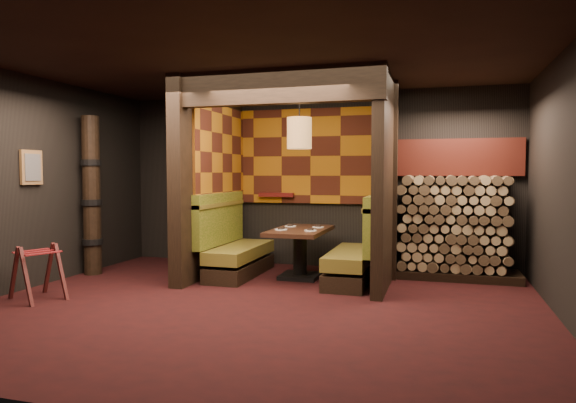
# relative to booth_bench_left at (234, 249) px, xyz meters

# --- Properties ---
(floor) EXTENTS (6.50, 5.50, 0.02)m
(floor) POSITION_rel_booth_bench_left_xyz_m (0.96, -1.65, -0.41)
(floor) COLOR black
(floor) RESTS_ON ground
(ceiling) EXTENTS (6.50, 5.50, 0.02)m
(ceiling) POSITION_rel_booth_bench_left_xyz_m (0.96, -1.65, 2.46)
(ceiling) COLOR black
(ceiling) RESTS_ON ground
(wall_back) EXTENTS (6.50, 0.02, 2.85)m
(wall_back) POSITION_rel_booth_bench_left_xyz_m (0.96, 1.11, 1.02)
(wall_back) COLOR black
(wall_back) RESTS_ON ground
(wall_front) EXTENTS (6.50, 0.02, 2.85)m
(wall_front) POSITION_rel_booth_bench_left_xyz_m (0.96, -4.41, 1.02)
(wall_front) COLOR black
(wall_front) RESTS_ON ground
(wall_left) EXTENTS (0.02, 5.50, 2.85)m
(wall_left) POSITION_rel_booth_bench_left_xyz_m (-2.30, -1.65, 1.02)
(wall_left) COLOR black
(wall_left) RESTS_ON ground
(wall_right) EXTENTS (0.02, 5.50, 2.85)m
(wall_right) POSITION_rel_booth_bench_left_xyz_m (4.22, -1.65, 1.02)
(wall_right) COLOR black
(wall_right) RESTS_ON ground
(partition_left) EXTENTS (0.20, 2.20, 2.85)m
(partition_left) POSITION_rel_booth_bench_left_xyz_m (-0.39, -0.00, 1.02)
(partition_left) COLOR black
(partition_left) RESTS_ON floor
(partition_right) EXTENTS (0.15, 2.10, 2.85)m
(partition_right) POSITION_rel_booth_bench_left_xyz_m (2.26, 0.05, 1.02)
(partition_right) COLOR black
(partition_right) RESTS_ON floor
(header_beam) EXTENTS (2.85, 0.18, 0.44)m
(header_beam) POSITION_rel_booth_bench_left_xyz_m (0.94, -0.95, 2.23)
(header_beam) COLOR black
(header_beam) RESTS_ON partition_left
(tapa_back_panel) EXTENTS (2.40, 0.06, 1.55)m
(tapa_back_panel) POSITION_rel_booth_bench_left_xyz_m (0.94, 1.06, 1.42)
(tapa_back_panel) COLOR #9B5A0F
(tapa_back_panel) RESTS_ON wall_back
(tapa_side_panel) EXTENTS (0.04, 1.85, 1.45)m
(tapa_side_panel) POSITION_rel_booth_bench_left_xyz_m (-0.27, 0.17, 1.45)
(tapa_side_panel) COLOR #9B5A0F
(tapa_side_panel) RESTS_ON partition_left
(lacquer_shelf) EXTENTS (0.60, 0.12, 0.07)m
(lacquer_shelf) POSITION_rel_booth_bench_left_xyz_m (0.36, 1.00, 0.78)
(lacquer_shelf) COLOR #531211
(lacquer_shelf) RESTS_ON wall_back
(booth_bench_left) EXTENTS (0.68, 1.60, 1.14)m
(booth_bench_left) POSITION_rel_booth_bench_left_xyz_m (0.00, 0.00, 0.00)
(booth_bench_left) COLOR black
(booth_bench_left) RESTS_ON floor
(booth_bench_right) EXTENTS (0.68, 1.60, 1.14)m
(booth_bench_right) POSITION_rel_booth_bench_left_xyz_m (1.89, 0.00, 0.00)
(booth_bench_right) COLOR black
(booth_bench_right) RESTS_ON floor
(dining_table) EXTENTS (0.75, 1.38, 0.73)m
(dining_table) POSITION_rel_booth_bench_left_xyz_m (1.02, 0.06, 0.09)
(dining_table) COLOR black
(dining_table) RESTS_ON floor
(place_settings) EXTENTS (0.61, 0.65, 0.03)m
(place_settings) POSITION_rel_booth_bench_left_xyz_m (1.02, 0.06, 0.34)
(place_settings) COLOR white
(place_settings) RESTS_ON dining_table
(pendant_lamp) EXTENTS (0.36, 0.36, 0.96)m
(pendant_lamp) POSITION_rel_booth_bench_left_xyz_m (1.02, 0.01, 1.72)
(pendant_lamp) COLOR olive
(pendant_lamp) RESTS_ON ceiling
(framed_picture) EXTENTS (0.05, 0.36, 0.46)m
(framed_picture) POSITION_rel_booth_bench_left_xyz_m (-2.25, -1.55, 1.22)
(framed_picture) COLOR olive
(framed_picture) RESTS_ON wall_left
(luggage_rack) EXTENTS (0.78, 0.68, 0.72)m
(luggage_rack) POSITION_rel_booth_bench_left_xyz_m (-1.72, -2.06, -0.04)
(luggage_rack) COLOR #471715
(luggage_rack) RESTS_ON floor
(totem_column) EXTENTS (0.31, 0.31, 2.40)m
(totem_column) POSITION_rel_booth_bench_left_xyz_m (-2.09, -0.55, 0.79)
(totem_column) COLOR black
(totem_column) RESTS_ON floor
(firewood_stack) EXTENTS (1.73, 0.70, 1.50)m
(firewood_stack) POSITION_rel_booth_bench_left_xyz_m (3.25, 0.70, 0.35)
(firewood_stack) COLOR black
(firewood_stack) RESTS_ON floor
(mosaic_header) EXTENTS (1.83, 0.10, 0.56)m
(mosaic_header) POSITION_rel_booth_bench_left_xyz_m (3.25, 1.03, 1.38)
(mosaic_header) COLOR maroon
(mosaic_header) RESTS_ON wall_back
(bay_front_post) EXTENTS (0.08, 0.08, 2.85)m
(bay_front_post) POSITION_rel_booth_bench_left_xyz_m (2.35, 0.31, 1.02)
(bay_front_post) COLOR black
(bay_front_post) RESTS_ON floor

